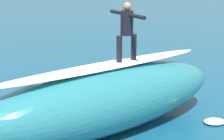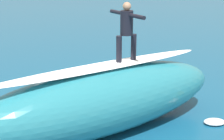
{
  "view_description": "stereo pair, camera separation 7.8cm",
  "coord_description": "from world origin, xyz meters",
  "px_view_note": "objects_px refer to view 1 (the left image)",
  "views": [
    {
      "loc": [
        3.29,
        10.43,
        4.9
      ],
      "look_at": [
        -1.33,
        0.35,
        1.49
      ],
      "focal_mm": 57.45,
      "sensor_mm": 36.0,
      "label": 1
    },
    {
      "loc": [
        3.22,
        10.47,
        4.9
      ],
      "look_at": [
        -1.33,
        0.35,
        1.49
      ],
      "focal_mm": 57.45,
      "sensor_mm": 36.0,
      "label": 2
    }
  ],
  "objects_px": {
    "surfer_riding": "(127,27)",
    "surfer_paddling": "(97,96)",
    "surfboard_riding": "(126,62)",
    "surfboard_paddling": "(100,101)"
  },
  "relations": [
    {
      "from": "surfer_riding",
      "to": "surfer_paddling",
      "type": "bearing_deg",
      "value": -95.36
    },
    {
      "from": "surfer_paddling",
      "to": "surfer_riding",
      "type": "bearing_deg",
      "value": -63.01
    },
    {
      "from": "surfboard_riding",
      "to": "surfer_paddling",
      "type": "xyz_separation_m",
      "value": [
        0.11,
        -2.11,
        -1.82
      ]
    },
    {
      "from": "surfer_paddling",
      "to": "surfboard_paddling",
      "type": "bearing_deg",
      "value": 0.0
    },
    {
      "from": "surfboard_riding",
      "to": "surfer_paddling",
      "type": "relative_size",
      "value": 1.2
    },
    {
      "from": "surfboard_paddling",
      "to": "surfboard_riding",
      "type": "bearing_deg",
      "value": -66.21
    },
    {
      "from": "surfer_riding",
      "to": "surfboard_paddling",
      "type": "relative_size",
      "value": 0.87
    },
    {
      "from": "surfboard_riding",
      "to": "surfer_riding",
      "type": "distance_m",
      "value": 1.04
    },
    {
      "from": "surfboard_riding",
      "to": "surfboard_paddling",
      "type": "distance_m",
      "value": 2.86
    },
    {
      "from": "surfboard_riding",
      "to": "surfer_riding",
      "type": "height_order",
      "value": "surfer_riding"
    }
  ]
}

